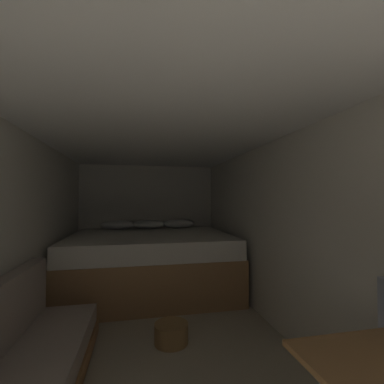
{
  "coord_description": "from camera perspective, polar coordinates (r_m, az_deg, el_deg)",
  "views": [
    {
      "loc": [
        -0.2,
        -0.66,
        1.36
      ],
      "look_at": [
        0.41,
        2.27,
        1.44
      ],
      "focal_mm": 24.64,
      "sensor_mm": 36.0,
      "label": 1
    }
  ],
  "objects": [
    {
      "name": "wicker_basket",
      "position": [
        2.83,
        -4.51,
        -28.17
      ],
      "size": [
        0.32,
        0.32,
        0.18
      ],
      "color": "olive",
      "rests_on": "ground"
    },
    {
      "name": "ceiling_slab",
      "position": [
        2.52,
        -7.0,
        13.42
      ],
      "size": [
        2.54,
        5.1,
        0.05
      ],
      "primitive_type": "cube",
      "color": "white",
      "rests_on": "wall_left"
    },
    {
      "name": "wall_left",
      "position": [
        2.66,
        -35.19,
        -9.16
      ],
      "size": [
        0.05,
        5.1,
        1.98
      ],
      "primitive_type": "cube",
      "color": "silver",
      "rests_on": "ground"
    },
    {
      "name": "bed",
      "position": [
        4.12,
        -8.97,
        -14.54
      ],
      "size": [
        2.32,
        1.86,
        0.99
      ],
      "color": "#9E7247",
      "rests_on": "ground"
    },
    {
      "name": "wall_right",
      "position": [
        2.84,
        19.09,
        -8.86
      ],
      "size": [
        0.05,
        5.1,
        1.98
      ],
      "primitive_type": "cube",
      "color": "silver",
      "rests_on": "ground"
    },
    {
      "name": "wall_back",
      "position": [
        5.02,
        -9.49,
        -5.72
      ],
      "size": [
        2.54,
        0.05,
        1.98
      ],
      "primitive_type": "cube",
      "color": "silver",
      "rests_on": "ground"
    },
    {
      "name": "ground_plane",
      "position": [
        2.78,
        -7.16,
        -30.69
      ],
      "size": [
        7.1,
        7.1,
        0.0
      ],
      "primitive_type": "plane",
      "color": "#A39984"
    }
  ]
}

